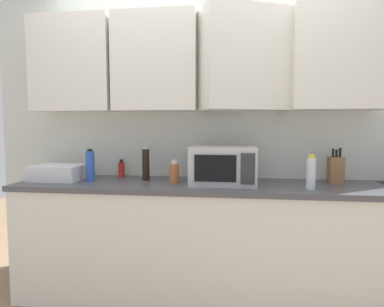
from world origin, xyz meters
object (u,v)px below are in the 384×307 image
at_px(microwave, 223,165).
at_px(bottle_spice_jar, 174,172).
at_px(bottle_red_sauce, 121,169).
at_px(bottle_soy_dark, 146,164).
at_px(knife_block, 336,170).
at_px(dish_rack, 58,172).
at_px(bottle_blue_cleaner, 90,166).
at_px(bottle_clear_tall, 311,173).

height_order(microwave, bottle_spice_jar, microwave).
bearing_deg(bottle_red_sauce, bottle_soy_dark, -28.50).
bearing_deg(knife_block, dish_rack, -176.82).
height_order(microwave, bottle_blue_cleaner, microwave).
bearing_deg(bottle_red_sauce, microwave, -15.12).
bearing_deg(knife_block, bottle_blue_cleaner, -175.61).
xyz_separation_m(dish_rack, bottle_spice_jar, (0.95, -0.02, 0.02)).
xyz_separation_m(dish_rack, bottle_red_sauce, (0.45, 0.21, 0.01)).
xyz_separation_m(microwave, bottle_blue_cleaner, (-1.03, -0.00, -0.02)).
xyz_separation_m(knife_block, bottle_red_sauce, (-1.70, 0.09, -0.04)).
relative_size(dish_rack, bottle_clear_tall, 1.60).
xyz_separation_m(dish_rack, knife_block, (2.15, 0.12, 0.04)).
xyz_separation_m(knife_block, bottle_clear_tall, (-0.24, -0.26, 0.01)).
height_order(microwave, dish_rack, microwave).
bearing_deg(bottle_clear_tall, bottle_spice_jar, 172.74).
xyz_separation_m(dish_rack, bottle_blue_cleaner, (0.28, -0.02, 0.06)).
height_order(bottle_clear_tall, bottle_red_sauce, bottle_clear_tall).
bearing_deg(microwave, bottle_blue_cleaner, -179.76).
relative_size(knife_block, bottle_spice_jar, 1.54).
bearing_deg(microwave, knife_block, 9.45).
distance_m(knife_block, bottle_clear_tall, 0.35).
bearing_deg(microwave, bottle_red_sauce, 164.88).
xyz_separation_m(bottle_clear_tall, bottle_blue_cleaner, (-1.63, 0.12, 0.01)).
relative_size(bottle_clear_tall, bottle_soy_dark, 0.90).
relative_size(dish_rack, bottle_spice_jar, 2.17).
bearing_deg(bottle_red_sauce, bottle_spice_jar, -25.04).
bearing_deg(bottle_blue_cleaner, microwave, 0.24).
bearing_deg(bottle_red_sauce, knife_block, -3.19).
bearing_deg(bottle_red_sauce, dish_rack, -154.43).
distance_m(dish_rack, knife_block, 2.15).
relative_size(dish_rack, knife_block, 1.41).
xyz_separation_m(microwave, dish_rack, (-1.31, 0.02, -0.08)).
height_order(bottle_spice_jar, bottle_blue_cleaner, bottle_blue_cleaner).
relative_size(microwave, bottle_blue_cleaner, 1.90).
relative_size(microwave, bottle_soy_dark, 1.81).
height_order(knife_block, bottle_red_sauce, knife_block).
distance_m(bottle_soy_dark, bottle_blue_cleaner, 0.43).
xyz_separation_m(bottle_spice_jar, bottle_blue_cleaner, (-0.67, -0.01, 0.04)).
distance_m(microwave, bottle_clear_tall, 0.61).
relative_size(microwave, bottle_clear_tall, 2.02).
bearing_deg(microwave, bottle_spice_jar, 179.87).
bearing_deg(microwave, bottle_soy_dark, 170.96).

